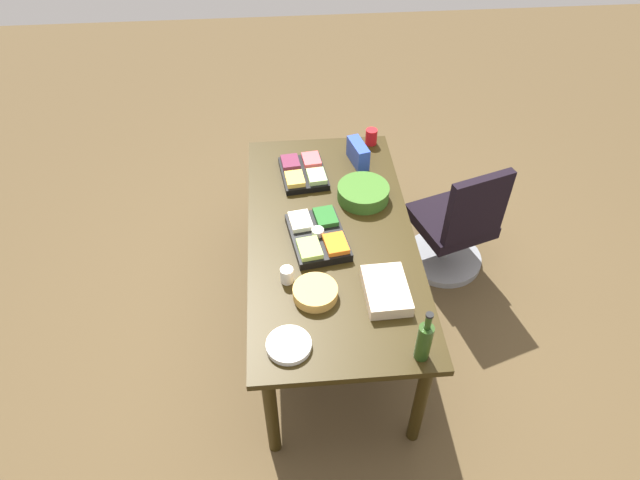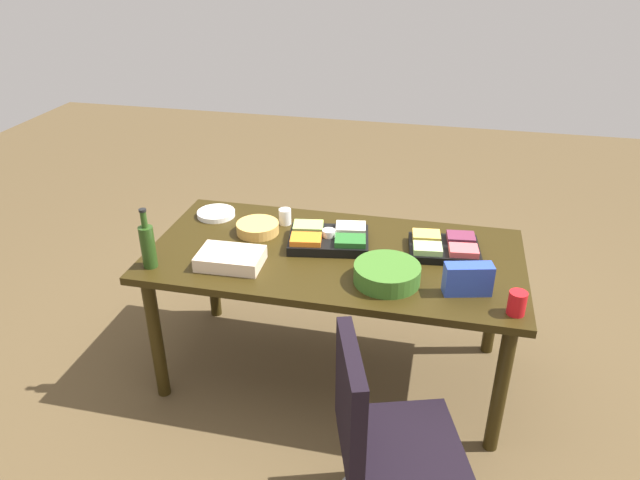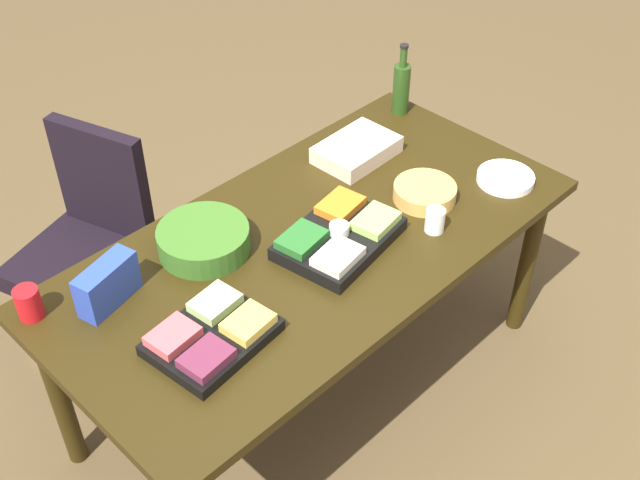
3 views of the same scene
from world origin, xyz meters
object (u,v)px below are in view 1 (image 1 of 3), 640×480
object	(u,v)px
chip_bag_blue	(358,153)
wine_bottle	(424,341)
red_solo_cup	(371,137)
paper_cup	(287,275)
paper_plate_stack	(289,345)
office_chair	(454,231)
fruit_platter	(303,172)
veggie_tray	(318,236)
conference_table	(331,244)
chip_bowl	(315,292)
sheet_cake	(386,290)
salad_bowl	(363,193)

from	to	relation	value
chip_bag_blue	wine_bottle	world-z (taller)	wine_bottle
red_solo_cup	paper_cup	bearing A→B (deg)	152.67
paper_plate_stack	red_solo_cup	bearing A→B (deg)	-21.32
office_chair	red_solo_cup	distance (m)	0.87
paper_plate_stack	fruit_platter	bearing A→B (deg)	-6.62
veggie_tray	conference_table	bearing A→B (deg)	-58.54
chip_bowl	fruit_platter	bearing A→B (deg)	-0.14
chip_bowl	chip_bag_blue	distance (m)	1.20
sheet_cake	conference_table	bearing A→B (deg)	26.22
fruit_platter	wine_bottle	size ratio (longest dim) A/B	1.23
salad_bowl	paper_plate_stack	xyz separation A→B (m)	(-1.07, 0.51, -0.03)
veggie_tray	chip_bag_blue	distance (m)	0.79
fruit_platter	chip_bag_blue	bearing A→B (deg)	-72.30
red_solo_cup	paper_plate_stack	xyz separation A→B (m)	(-1.65, 0.65, -0.04)
paper_plate_stack	conference_table	bearing A→B (deg)	-19.96
office_chair	sheet_cake	world-z (taller)	office_chair
red_solo_cup	paper_cup	size ratio (longest dim) A/B	1.22
conference_table	fruit_platter	size ratio (longest dim) A/B	4.98
salad_bowl	wine_bottle	bearing A→B (deg)	-174.45
chip_bag_blue	fruit_platter	bearing A→B (deg)	107.70
paper_cup	chip_bowl	bearing A→B (deg)	-129.94
conference_table	office_chair	xyz separation A→B (m)	(0.41, -0.91, -0.35)
office_chair	red_solo_cup	world-z (taller)	office_chair
office_chair	chip_bag_blue	xyz separation A→B (m)	(0.26, 0.67, 0.51)
salad_bowl	veggie_tray	xyz separation A→B (m)	(-0.35, 0.31, -0.01)
conference_table	veggie_tray	distance (m)	0.15
chip_bowl	conference_table	bearing A→B (deg)	-15.45
chip_bag_blue	paper_plate_stack	world-z (taller)	chip_bag_blue
office_chair	wine_bottle	size ratio (longest dim) A/B	2.96
chip_bowl	chip_bag_blue	bearing A→B (deg)	-18.15
paper_plate_stack	sheet_cake	world-z (taller)	sheet_cake
salad_bowl	red_solo_cup	xyz separation A→B (m)	(0.59, -0.14, 0.01)
conference_table	chip_bowl	world-z (taller)	chip_bowl
conference_table	sheet_cake	distance (m)	0.55
chip_bowl	salad_bowl	bearing A→B (deg)	-25.06
office_chair	paper_cup	xyz separation A→B (m)	(-0.76, 1.18, 0.48)
chip_bag_blue	paper_cup	xyz separation A→B (m)	(-1.02, 0.51, -0.03)
fruit_platter	salad_bowl	bearing A→B (deg)	-125.83
conference_table	sheet_cake	xyz separation A→B (m)	(-0.48, -0.24, 0.12)
red_solo_cup	salad_bowl	bearing A→B (deg)	166.76
salad_bowl	sheet_cake	world-z (taller)	salad_bowl
sheet_cake	salad_bowl	bearing A→B (deg)	0.75
office_chair	chip_bowl	world-z (taller)	office_chair
paper_plate_stack	wine_bottle	bearing A→B (deg)	-99.43
chip_bag_blue	red_solo_cup	size ratio (longest dim) A/B	2.00
salad_bowl	paper_plate_stack	bearing A→B (deg)	154.58
chip_bag_blue	conference_table	bearing A→B (deg)	160.04
sheet_cake	paper_cup	bearing A→B (deg)	74.50
fruit_platter	chip_bag_blue	xyz separation A→B (m)	(0.12, -0.37, 0.04)
office_chair	red_solo_cup	size ratio (longest dim) A/B	8.50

